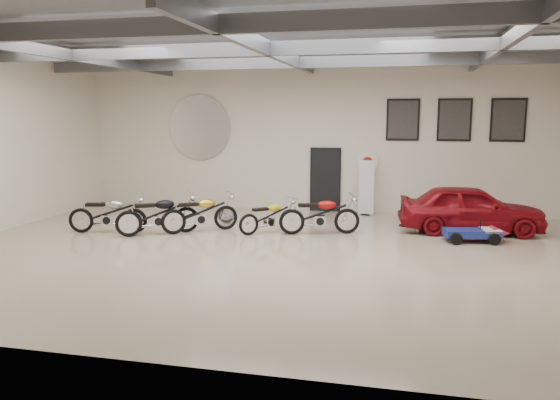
% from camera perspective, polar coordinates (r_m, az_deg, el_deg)
% --- Properties ---
extents(floor, '(16.00, 12.00, 0.01)m').
position_cam_1_polar(floor, '(13.13, -1.17, -5.56)').
color(floor, '#BDA891').
rests_on(floor, ground).
extents(ceiling, '(16.00, 12.00, 0.01)m').
position_cam_1_polar(ceiling, '(12.81, -1.25, 16.63)').
color(ceiling, slate).
rests_on(ceiling, back_wall).
extents(back_wall, '(16.00, 0.02, 5.00)m').
position_cam_1_polar(back_wall, '(18.60, 3.31, 6.55)').
color(back_wall, beige).
rests_on(back_wall, floor).
extents(ceiling_beams, '(15.80, 11.80, 0.32)m').
position_cam_1_polar(ceiling_beams, '(12.78, -1.24, 15.52)').
color(ceiling_beams, '#5A5C62').
rests_on(ceiling_beams, ceiling).
extents(door, '(0.92, 0.08, 2.10)m').
position_cam_1_polar(door, '(18.59, 4.77, 2.05)').
color(door, black).
rests_on(door, back_wall).
extents(logo_plaque, '(2.30, 0.06, 1.16)m').
position_cam_1_polar(logo_plaque, '(19.60, -8.41, 7.48)').
color(logo_plaque, silver).
rests_on(logo_plaque, back_wall).
extents(poster_left, '(1.05, 0.08, 1.35)m').
position_cam_1_polar(poster_left, '(18.28, 12.72, 8.18)').
color(poster_left, black).
rests_on(poster_left, back_wall).
extents(poster_mid, '(1.05, 0.08, 1.35)m').
position_cam_1_polar(poster_mid, '(18.34, 17.77, 7.98)').
color(poster_mid, black).
rests_on(poster_mid, back_wall).
extents(poster_right, '(1.05, 0.08, 1.35)m').
position_cam_1_polar(poster_right, '(18.55, 22.74, 7.72)').
color(poster_right, black).
rests_on(poster_right, back_wall).
extents(oil_sign, '(0.72, 0.10, 0.72)m').
position_cam_1_polar(oil_sign, '(18.38, 9.13, 3.92)').
color(oil_sign, white).
rests_on(oil_sign, back_wall).
extents(banner_stand, '(0.52, 0.25, 1.83)m').
position_cam_1_polar(banner_stand, '(18.02, 9.02, 1.31)').
color(banner_stand, white).
rests_on(banner_stand, floor).
extents(motorcycle_silver, '(2.24, 1.10, 1.12)m').
position_cam_1_polar(motorcycle_silver, '(15.92, -17.58, -1.32)').
color(motorcycle_silver, silver).
rests_on(motorcycle_silver, floor).
extents(motorcycle_black, '(2.24, 1.80, 1.16)m').
position_cam_1_polar(motorcycle_black, '(15.34, -12.66, -1.42)').
color(motorcycle_black, silver).
rests_on(motorcycle_black, floor).
extents(motorcycle_gold, '(2.13, 1.83, 1.12)m').
position_cam_1_polar(motorcycle_gold, '(15.46, -8.36, -1.28)').
color(motorcycle_gold, silver).
rests_on(motorcycle_gold, floor).
extents(motorcycle_yellow, '(1.72, 1.70, 0.96)m').
position_cam_1_polar(motorcycle_yellow, '(15.22, -1.15, -1.66)').
color(motorcycle_yellow, silver).
rests_on(motorcycle_yellow, floor).
extents(motorcycle_red, '(2.29, 1.28, 1.14)m').
position_cam_1_polar(motorcycle_red, '(15.06, 4.15, -1.46)').
color(motorcycle_red, silver).
rests_on(motorcycle_red, floor).
extents(go_kart, '(1.82, 1.07, 0.62)m').
position_cam_1_polar(go_kart, '(15.04, 19.93, -3.00)').
color(go_kart, navy).
rests_on(go_kart, floor).
extents(vintage_car, '(1.85, 4.04, 1.34)m').
position_cam_1_polar(vintage_car, '(16.17, 19.29, -0.85)').
color(vintage_car, maroon).
rests_on(vintage_car, floor).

